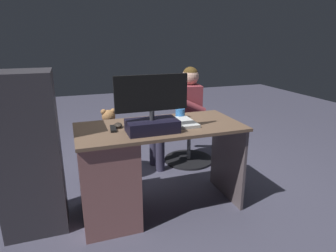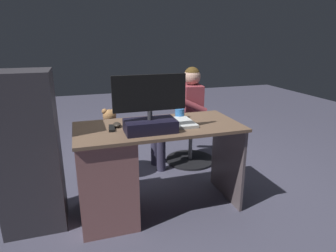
# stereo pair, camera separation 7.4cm
# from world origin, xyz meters

# --- Properties ---
(ground_plane) EXTENTS (10.00, 10.00, 0.00)m
(ground_plane) POSITION_xyz_m (0.00, 0.00, 0.00)
(ground_plane) COLOR #47465A
(desk) EXTENTS (1.32, 0.63, 0.75)m
(desk) POSITION_xyz_m (0.34, 0.43, 0.40)
(desk) COLOR brown
(desk) RESTS_ON ground_plane
(monitor) EXTENTS (0.54, 0.21, 0.43)m
(monitor) POSITION_xyz_m (0.10, 0.56, 0.88)
(monitor) COLOR black
(monitor) RESTS_ON desk
(keyboard) EXTENTS (0.42, 0.14, 0.02)m
(keyboard) POSITION_xyz_m (0.04, 0.38, 0.76)
(keyboard) COLOR black
(keyboard) RESTS_ON desk
(computer_mouse) EXTENTS (0.06, 0.10, 0.04)m
(computer_mouse) POSITION_xyz_m (0.32, 0.37, 0.77)
(computer_mouse) COLOR #2D2720
(computer_mouse) RESTS_ON desk
(cup) EXTENTS (0.08, 0.08, 0.09)m
(cup) POSITION_xyz_m (-0.23, 0.28, 0.79)
(cup) COLOR #3372BF
(cup) RESTS_ON desk
(tv_remote) EXTENTS (0.06, 0.15, 0.02)m
(tv_remote) POSITION_xyz_m (0.37, 0.42, 0.76)
(tv_remote) COLOR black
(tv_remote) RESTS_ON desk
(notebook_binder) EXTENTS (0.22, 0.30, 0.02)m
(notebook_binder) POSITION_xyz_m (-0.17, 0.45, 0.76)
(notebook_binder) COLOR silver
(notebook_binder) RESTS_ON desk
(office_chair_teddy) EXTENTS (0.54, 0.54, 0.43)m
(office_chair_teddy) POSITION_xyz_m (0.31, -0.28, 0.24)
(office_chair_teddy) COLOR black
(office_chair_teddy) RESTS_ON ground_plane
(teddy_bear) EXTENTS (0.23, 0.23, 0.32)m
(teddy_bear) POSITION_xyz_m (0.31, -0.29, 0.57)
(teddy_bear) COLOR #A57244
(teddy_bear) RESTS_ON office_chair_teddy
(visitor_chair) EXTENTS (0.57, 0.57, 0.43)m
(visitor_chair) POSITION_xyz_m (-0.62, -0.40, 0.23)
(visitor_chair) COLOR black
(visitor_chair) RESTS_ON ground_plane
(person) EXTENTS (0.59, 0.52, 1.11)m
(person) POSITION_xyz_m (-0.53, -0.39, 0.65)
(person) COLOR brown
(person) RESTS_ON ground_plane
(equipment_rack) EXTENTS (0.44, 0.36, 1.21)m
(equipment_rack) POSITION_xyz_m (0.98, 0.37, 0.60)
(equipment_rack) COLOR #312F35
(equipment_rack) RESTS_ON ground_plane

